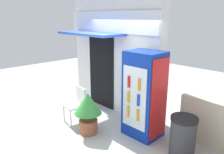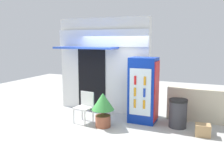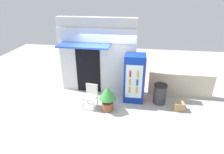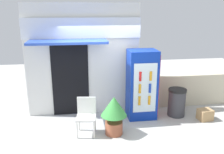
# 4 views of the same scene
# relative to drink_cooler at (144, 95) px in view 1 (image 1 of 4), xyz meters

# --- Properties ---
(ground) EXTENTS (16.00, 16.00, 0.00)m
(ground) POSITION_rel_drink_cooler_xyz_m (-0.93, -0.76, -0.94)
(ground) COLOR #B2B2AD
(storefront_building) EXTENTS (3.13, 1.08, 3.09)m
(storefront_building) POSITION_rel_drink_cooler_xyz_m (-1.57, 0.60, 0.64)
(storefront_building) COLOR silver
(storefront_building) RESTS_ON ground
(drink_cooler) EXTENTS (0.78, 0.68, 1.89)m
(drink_cooler) POSITION_rel_drink_cooler_xyz_m (0.00, 0.00, 0.00)
(drink_cooler) COLOR #0C2D9E
(drink_cooler) RESTS_ON ground
(plastic_chair) EXTENTS (0.51, 0.50, 0.88)m
(plastic_chair) POSITION_rel_drink_cooler_xyz_m (-1.55, -0.68, -0.43)
(plastic_chair) COLOR silver
(plastic_chair) RESTS_ON ground
(potted_plant_near_shop) EXTENTS (0.62, 0.62, 0.95)m
(potted_plant_near_shop) POSITION_rel_drink_cooler_xyz_m (-0.90, -0.84, -0.36)
(potted_plant_near_shop) COLOR #995138
(potted_plant_near_shop) RESTS_ON ground
(trash_bin) EXTENTS (0.50, 0.50, 0.79)m
(trash_bin) POSITION_rel_drink_cooler_xyz_m (1.00, -0.07, -0.55)
(trash_bin) COLOR #38383D
(trash_bin) RESTS_ON ground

